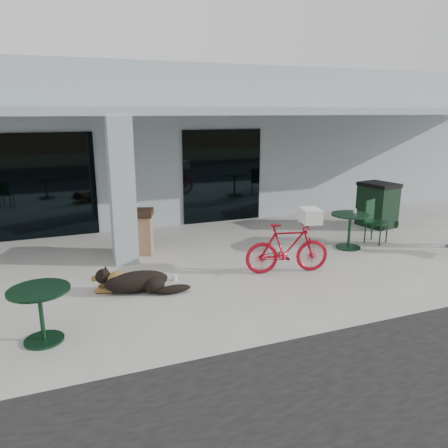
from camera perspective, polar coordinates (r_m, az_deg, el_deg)
name	(u,v)px	position (r m, az deg, el deg)	size (l,w,h in m)	color
ground	(228,291)	(8.15, 0.55, -8.71)	(80.00, 80.00, 0.00)	#B8B4AE
building	(138,140)	(15.72, -11.21, 10.77)	(22.00, 7.00, 4.50)	#A0ADB5
storefront_glass_left	(39,187)	(12.08, -23.03, 4.51)	(2.80, 0.06, 2.70)	black
storefront_glass_right	(222,176)	(12.91, -0.22, 6.25)	(2.40, 0.06, 2.70)	black
column	(122,192)	(9.48, -13.17, 4.11)	(0.50, 0.50, 3.12)	#A0ADB5
overhang	(173,111)	(10.91, -6.67, 14.43)	(22.00, 2.80, 0.18)	#A0ADB5
bicycle	(287,248)	(8.95, 8.28, -3.15)	(0.49, 1.73, 1.04)	#AB0D1F
laundry_basket	(310,216)	(8.91, 11.20, 1.08)	(0.49, 0.36, 0.29)	white
dog	(137,280)	(8.18, -11.35, -7.22)	(1.34, 0.45, 0.45)	black
cup_near_dog	(175,278)	(8.64, -6.45, -7.00)	(0.09, 0.09, 0.11)	white
cafe_table_near	(41,315)	(6.84, -22.74, -10.95)	(0.86, 0.86, 0.80)	#12361E
cafe_table_far	(349,231)	(10.88, 16.04, -0.90)	(0.90, 0.90, 0.84)	#12361E
cafe_chair_far_a	(377,222)	(11.52, 19.33, 0.25)	(0.48, 0.53, 1.06)	#12361E
cup_on_table	(355,211)	(10.92, 16.72, 1.65)	(0.07, 0.07, 0.10)	white
trash_receptacle	(140,232)	(10.26, -10.89, -0.99)	(0.60, 0.60, 1.03)	#8F674A
wheeled_bin	(377,205)	(13.18, 19.41, 2.40)	(0.77, 0.98, 1.26)	black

